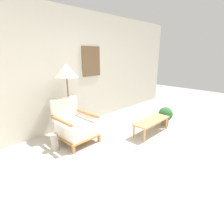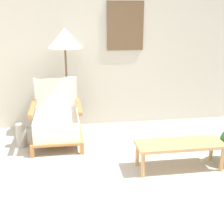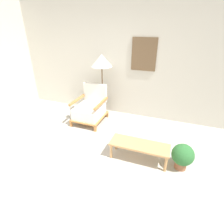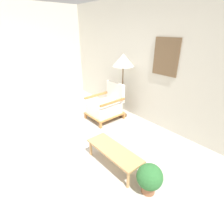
{
  "view_description": "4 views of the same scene",
  "coord_description": "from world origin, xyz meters",
  "views": [
    {
      "loc": [
        -2.25,
        -1.06,
        1.74
      ],
      "look_at": [
        0.3,
        1.4,
        0.55
      ],
      "focal_mm": 28.0,
      "sensor_mm": 36.0,
      "label": 1
    },
    {
      "loc": [
        -0.26,
        -2.3,
        1.78
      ],
      "look_at": [
        0.3,
        1.4,
        0.55
      ],
      "focal_mm": 50.0,
      "sensor_mm": 36.0,
      "label": 2
    },
    {
      "loc": [
        1.4,
        -1.59,
        2.15
      ],
      "look_at": [
        0.3,
        1.4,
        0.55
      ],
      "focal_mm": 28.0,
      "sensor_mm": 36.0,
      "label": 3
    },
    {
      "loc": [
        2.7,
        -0.62,
        2.07
      ],
      "look_at": [
        0.3,
        1.4,
        0.55
      ],
      "focal_mm": 28.0,
      "sensor_mm": 36.0,
      "label": 4
    }
  ],
  "objects": [
    {
      "name": "ground_plane",
      "position": [
        0.0,
        0.0,
        0.0
      ],
      "size": [
        14.0,
        14.0,
        0.0
      ],
      "primitive_type": "plane",
      "color": "#B7B2A8"
    },
    {
      "name": "wall_back",
      "position": [
        0.0,
        2.52,
        1.35
      ],
      "size": [
        8.0,
        0.09,
        2.7
      ],
      "color": "beige",
      "rests_on": "ground_plane"
    },
    {
      "name": "armchair",
      "position": [
        -0.41,
        1.8,
        0.33
      ],
      "size": [
        0.68,
        0.78,
        0.87
      ],
      "color": "#B2753D",
      "rests_on": "ground_plane"
    },
    {
      "name": "floor_lamp",
      "position": [
        -0.25,
        2.2,
        1.36
      ],
      "size": [
        0.49,
        0.49,
        1.55
      ],
      "color": "brown",
      "rests_on": "ground_plane"
    },
    {
      "name": "coffee_table",
      "position": [
        1.01,
        0.84,
        0.28
      ],
      "size": [
        1.02,
        0.36,
        0.32
      ],
      "color": "tan",
      "rests_on": "ground_plane"
    },
    {
      "name": "vase",
      "position": [
        -0.89,
        1.76,
        0.16
      ],
      "size": [
        0.14,
        0.14,
        0.32
      ],
      "primitive_type": "cylinder",
      "color": "#9E998E",
      "rests_on": "ground_plane"
    },
    {
      "name": "potted_plant",
      "position": [
        1.71,
        0.87,
        0.26
      ],
      "size": [
        0.36,
        0.36,
        0.45
      ],
      "color": "#935B3D",
      "rests_on": "ground_plane"
    }
  ]
}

